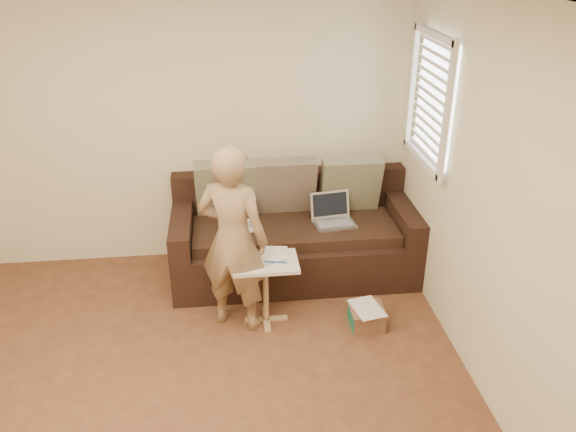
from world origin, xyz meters
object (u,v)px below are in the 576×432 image
at_px(laptop_silver, 334,225).
at_px(striped_box, 366,317).
at_px(person, 233,240).
at_px(drinking_glass, 243,253).
at_px(sofa, 294,232).
at_px(laptop_white, 242,228).
at_px(side_table, 266,291).

bearing_deg(laptop_silver, striped_box, -88.96).
distance_m(laptop_silver, striped_box, 0.93).
bearing_deg(person, drinking_glass, -126.13).
bearing_deg(drinking_glass, sofa, 54.37).
relative_size(sofa, drinking_glass, 18.33).
relative_size(sofa, laptop_silver, 6.00).
xyz_separation_m(laptop_white, drinking_glass, (-0.01, -0.64, 0.11)).
distance_m(sofa, person, 0.98).
bearing_deg(striped_box, side_table, 168.20).
bearing_deg(drinking_glass, laptop_white, 89.00).
distance_m(sofa, side_table, 0.80).
bearing_deg(person, side_table, -156.20).
bearing_deg(side_table, laptop_white, 102.83).
bearing_deg(laptop_silver, sofa, 160.44).
relative_size(person, side_table, 2.72).
xyz_separation_m(person, striped_box, (1.05, -0.17, -0.69)).
height_order(laptop_silver, drinking_glass, drinking_glass).
bearing_deg(laptop_silver, side_table, -143.92).
distance_m(laptop_white, person, 0.73).
bearing_deg(striped_box, drinking_glass, 167.69).
distance_m(sofa, drinking_glass, 0.86).
height_order(sofa, laptop_silver, sofa).
xyz_separation_m(laptop_white, striped_box, (0.96, -0.85, -0.43)).
bearing_deg(sofa, drinking_glass, -125.63).
xyz_separation_m(side_table, striped_box, (0.80, -0.17, -0.20)).
bearing_deg(laptop_silver, drinking_glass, -152.07).
xyz_separation_m(sofa, side_table, (-0.32, -0.72, -0.14)).
height_order(side_table, drinking_glass, drinking_glass).
bearing_deg(sofa, laptop_silver, -11.81).
distance_m(laptop_silver, laptop_white, 0.83).
relative_size(person, drinking_glass, 12.91).
distance_m(person, striped_box, 1.26).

